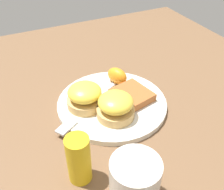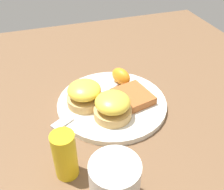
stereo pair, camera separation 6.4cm
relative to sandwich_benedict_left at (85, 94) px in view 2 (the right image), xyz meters
The scene contains 9 objects.
ground_plane 0.08m from the sandwich_benedict_left, 78.54° to the left, with size 1.10×1.10×0.00m, color brown.
plate 0.08m from the sandwich_benedict_left, 78.54° to the left, with size 0.27×0.27×0.01m, color silver.
sandwich_benedict_left is the anchor object (origin of this frame).
sandwich_benedict_right 0.08m from the sandwich_benedict_left, 37.32° to the left, with size 0.09×0.09×0.06m.
hashbrown_patty 0.12m from the sandwich_benedict_left, 78.95° to the left, with size 0.09×0.08×0.02m, color #9F582A.
orange_wedge 0.13m from the sandwich_benedict_left, 115.96° to the left, with size 0.06×0.04×0.04m, color orange.
fork 0.03m from the sandwich_benedict_left, ahead, with size 0.15×0.22×0.00m.
cup 0.26m from the sandwich_benedict_left, ahead, with size 0.12×0.08×0.10m.
condiment_bottle 0.19m from the sandwich_benedict_left, 23.84° to the right, with size 0.04×0.04×0.10m, color gold.
Camera 2 is at (0.49, -0.16, 0.43)m, focal length 42.00 mm.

